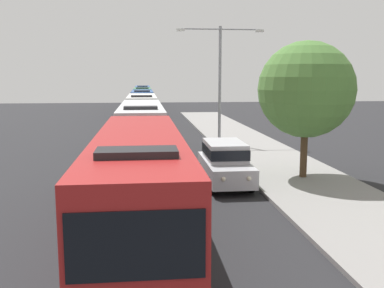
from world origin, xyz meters
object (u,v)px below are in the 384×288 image
(roadside_tree, at_px, (306,90))
(white_suv, at_px, (225,161))
(bus_second_in_line, at_px, (141,127))
(bus_fourth_in_line, at_px, (142,102))
(streetlamp_mid, at_px, (220,72))
(bus_lead, at_px, (140,179))
(bus_middle, at_px, (142,110))
(bus_rear, at_px, (143,97))
(bus_tail_end, at_px, (143,94))

(roadside_tree, bearing_deg, white_suv, -173.79)
(bus_second_in_line, bearing_deg, bus_fourth_in_line, 90.00)
(streetlamp_mid, relative_size, roadside_tree, 1.29)
(white_suv, bearing_deg, bus_lead, -122.56)
(bus_lead, xyz_separation_m, bus_middle, (-0.00, 27.21, -0.00))
(bus_fourth_in_line, bearing_deg, bus_lead, -90.00)
(white_suv, distance_m, roadside_tree, 4.91)
(bus_rear, distance_m, streetlamp_mid, 37.02)
(white_suv, xyz_separation_m, roadside_tree, (3.76, 0.41, 3.13))
(bus_second_in_line, distance_m, bus_tail_end, 52.87)
(bus_fourth_in_line, relative_size, roadside_tree, 1.85)
(roadside_tree, bearing_deg, streetlamp_mid, 100.67)
(streetlamp_mid, bearing_deg, bus_second_in_line, -147.83)
(bus_second_in_line, distance_m, bus_middle, 13.49)
(bus_tail_end, bearing_deg, bus_lead, -90.00)
(bus_rear, height_order, white_suv, bus_rear)
(bus_lead, distance_m, roadside_tree, 10.01)
(bus_tail_end, bearing_deg, bus_rear, -90.00)
(streetlamp_mid, bearing_deg, bus_lead, -107.50)
(streetlamp_mid, bearing_deg, roadside_tree, -79.33)
(bus_rear, xyz_separation_m, bus_tail_end, (0.00, 13.00, 0.00))
(bus_fourth_in_line, bearing_deg, white_suv, -83.92)
(bus_rear, height_order, streetlamp_mid, streetlamp_mid)
(bus_fourth_in_line, xyz_separation_m, bus_tail_end, (0.00, 26.10, 0.00))
(bus_second_in_line, relative_size, bus_fourth_in_line, 1.06)
(bus_lead, relative_size, bus_middle, 1.14)
(bus_second_in_line, relative_size, white_suv, 2.52)
(bus_rear, bearing_deg, bus_middle, -90.00)
(bus_middle, xyz_separation_m, bus_tail_end, (0.00, 39.38, 0.00))
(bus_fourth_in_line, bearing_deg, bus_tail_end, 90.00)
(bus_middle, height_order, bus_tail_end, same)
(bus_middle, bearing_deg, bus_tail_end, 90.00)
(streetlamp_mid, bearing_deg, bus_fourth_in_line, 103.01)
(bus_fourth_in_line, bearing_deg, bus_rear, 90.00)
(bus_second_in_line, relative_size, streetlamp_mid, 1.52)
(bus_rear, distance_m, bus_tail_end, 13.00)
(white_suv, bearing_deg, bus_rear, 94.42)
(bus_fourth_in_line, relative_size, white_suv, 2.39)
(bus_rear, bearing_deg, bus_lead, -90.00)
(bus_tail_end, bearing_deg, streetlamp_mid, -83.77)
(streetlamp_mid, bearing_deg, white_suv, -98.54)
(bus_second_in_line, height_order, bus_tail_end, same)
(bus_second_in_line, height_order, streetlamp_mid, streetlamp_mid)
(bus_fourth_in_line, distance_m, bus_tail_end, 26.10)
(white_suv, bearing_deg, bus_second_in_line, 115.00)
(streetlamp_mid, bearing_deg, bus_rear, 98.42)
(bus_second_in_line, xyz_separation_m, bus_middle, (-0.00, 13.49, -0.00))
(bus_fourth_in_line, bearing_deg, bus_middle, -90.00)
(bus_second_in_line, distance_m, streetlamp_mid, 7.21)
(bus_second_in_line, distance_m, roadside_tree, 10.87)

